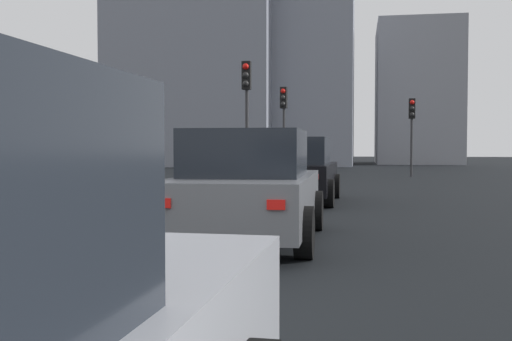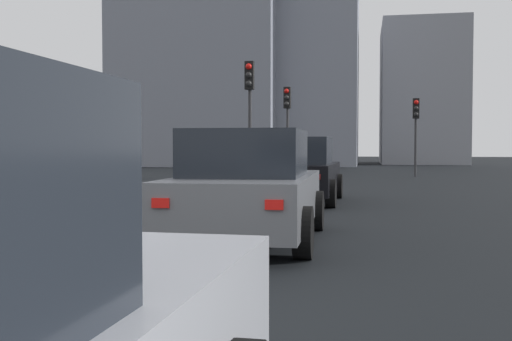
{
  "view_description": "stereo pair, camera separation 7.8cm",
  "coord_description": "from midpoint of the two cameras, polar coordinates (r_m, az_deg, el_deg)",
  "views": [
    {
      "loc": [
        -4.37,
        -1.46,
        1.35
      ],
      "look_at": [
        4.2,
        -0.0,
        1.0
      ],
      "focal_mm": 42.49,
      "sensor_mm": 36.0,
      "label": 1
    },
    {
      "loc": [
        -4.36,
        -1.54,
        1.35
      ],
      "look_at": [
        4.2,
        -0.0,
        1.0
      ],
      "focal_mm": 42.49,
      "sensor_mm": 36.0,
      "label": 2
    }
  ],
  "objects": [
    {
      "name": "traffic_light_near_left",
      "position": [
        27.97,
        14.9,
        4.6
      ],
      "size": [
        0.32,
        0.28,
        3.5
      ],
      "rotation": [
        0.0,
        0.0,
        3.12
      ],
      "color": "#2D2D30",
      "rests_on": "ground_plane"
    },
    {
      "name": "building_facade_center",
      "position": [
        45.29,
        5.75,
        10.55
      ],
      "size": [
        8.94,
        6.03,
        15.78
      ],
      "primitive_type": "cube",
      "color": "gray",
      "rests_on": "ground_plane"
    },
    {
      "name": "car_grey_second",
      "position": [
        8.56,
        -0.48,
        -1.71
      ],
      "size": [
        4.12,
        2.03,
        1.58
      ],
      "rotation": [
        0.0,
        0.0,
        0.02
      ],
      "color": "slate",
      "rests_on": "ground_plane"
    },
    {
      "name": "ground_plane",
      "position": [
        4.84,
        -8.69,
        -15.18
      ],
      "size": [
        160.0,
        160.0,
        0.2
      ],
      "primitive_type": "cube",
      "color": "black"
    },
    {
      "name": "building_facade_left",
      "position": [
        50.82,
        15.35,
        6.88
      ],
      "size": [
        8.91,
        6.4,
        11.03
      ],
      "primitive_type": "cube",
      "color": "gray",
      "rests_on": "ground_plane"
    },
    {
      "name": "traffic_light_near_right",
      "position": [
        25.72,
        3.04,
        5.46
      ],
      "size": [
        0.33,
        0.31,
        3.87
      ],
      "rotation": [
        0.0,
        0.0,
        3.0
      ],
      "color": "#2D2D30",
      "rests_on": "ground_plane"
    },
    {
      "name": "car_black_lead",
      "position": [
        14.7,
        4.01,
        -0.06
      ],
      "size": [
        4.16,
        2.1,
        1.57
      ],
      "rotation": [
        0.0,
        0.0,
        -0.02
      ],
      "color": "black",
      "rests_on": "ground_plane"
    },
    {
      "name": "building_facade_right",
      "position": [
        46.34,
        -4.4,
        11.33
      ],
      "size": [
        12.67,
        11.3,
        17.33
      ],
      "primitive_type": "cube",
      "color": "gray",
      "rests_on": "ground_plane"
    },
    {
      "name": "traffic_light_far_left",
      "position": [
        19.48,
        -0.51,
        6.91
      ],
      "size": [
        0.32,
        0.29,
        4.07
      ],
      "rotation": [
        0.0,
        0.0,
        3.1
      ],
      "color": "#2D2D30",
      "rests_on": "ground_plane"
    }
  ]
}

